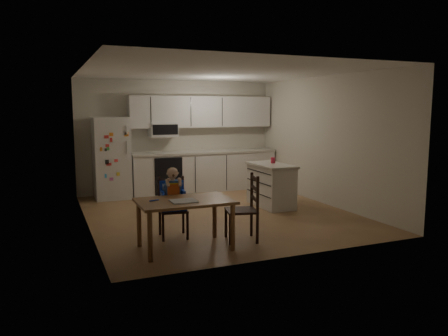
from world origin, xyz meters
name	(u,v)px	position (x,y,z in m)	size (l,w,h in m)	color
room	(209,142)	(0.00, 0.48, 1.25)	(4.52, 5.01, 2.51)	brown
refrigerator	(111,158)	(-1.55, 2.15, 0.85)	(0.72, 0.70, 1.70)	silver
kitchen_run	(202,152)	(0.50, 2.24, 0.88)	(3.37, 0.62, 2.15)	silver
kitchen_island	(271,185)	(1.16, 0.17, 0.41)	(0.58, 1.11, 0.82)	silver
red_cup	(273,160)	(1.26, 0.29, 0.88)	(0.09, 0.09, 0.11)	red
dining_table	(185,207)	(-1.15, -1.68, 0.58)	(1.24, 0.80, 0.67)	brown
napkin	(184,201)	(-1.20, -1.77, 0.67)	(0.33, 0.29, 0.01)	#B9B9BE
toddler_spoon	(154,200)	(-1.55, -1.59, 0.67)	(0.02, 0.02, 0.12)	blue
chair_booster	(173,195)	(-1.15, -1.07, 0.62)	(0.43, 0.43, 1.03)	black
chair_side	(248,203)	(-0.21, -1.65, 0.54)	(0.51, 0.51, 0.95)	black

